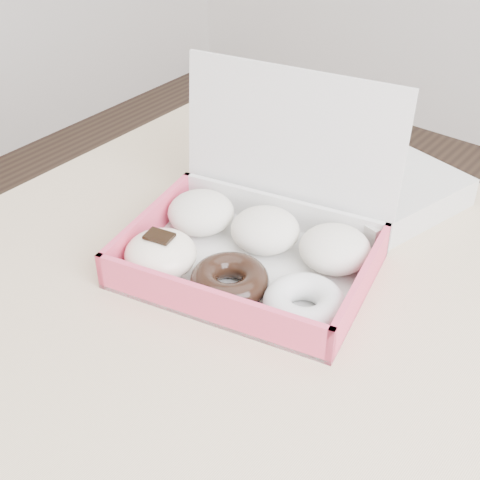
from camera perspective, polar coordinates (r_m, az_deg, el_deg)
The scene contains 3 objects.
table at distance 0.85m, azimuth 10.96°, elevation -11.62°, with size 1.20×0.80×0.75m.
donut_box at distance 0.86m, azimuth 1.04°, elevation -0.06°, with size 0.36×0.32×0.23m.
newspapers at distance 1.04m, azimuth 10.00°, elevation 5.21°, with size 0.27×0.22×0.04m, color silver.
Camera 1 is at (0.23, -0.54, 1.29)m, focal length 50.00 mm.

